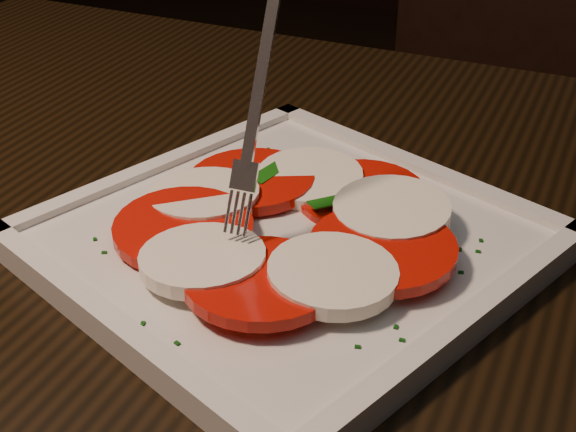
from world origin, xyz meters
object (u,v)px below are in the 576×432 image
object	(u,v)px
fork	(261,108)
chair	(484,115)
plate	(288,243)
table	(302,339)

from	to	relation	value
fork	chair	bearing A→B (deg)	85.31
plate	fork	world-z (taller)	fork
chair	fork	distance (m)	0.84
table	fork	xyz separation A→B (m)	(-0.02, -0.02, 0.20)
plate	fork	xyz separation A→B (m)	(-0.02, 0.00, 0.10)
chair	plate	distance (m)	0.81
table	chair	bearing A→B (deg)	88.42
table	fork	world-z (taller)	fork
plate	chair	bearing A→B (deg)	88.35
plate	fork	distance (m)	0.10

